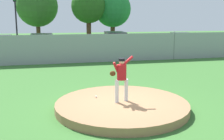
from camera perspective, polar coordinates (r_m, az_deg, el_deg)
name	(u,v)px	position (r m, az deg, el deg)	size (l,w,h in m)	color
ground_plane	(93,74)	(15.20, -3.92, -0.89)	(80.00, 80.00, 0.00)	#386B2D
asphalt_strip	(77,54)	(23.51, -7.32, 3.30)	(44.00, 7.00, 0.01)	#2B2B2D
pitchers_mound	(122,106)	(9.49, 2.07, -7.41)	(4.54, 4.54, 0.27)	#99704C
pitcher_youth	(121,75)	(9.24, 1.95, -1.08)	(0.82, 0.32, 1.58)	silver
baseball	(96,97)	(9.92, -3.31, -5.55)	(0.07, 0.07, 0.07)	white
chainlink_fence	(83,49)	(18.95, -5.94, 4.46)	(33.79, 0.07, 2.06)	gray
parked_car_white	(0,46)	(23.91, -22.23, 4.59)	(1.94, 4.61, 1.64)	silver
parked_car_slate	(42,45)	(22.95, -14.31, 4.97)	(1.96, 4.39, 1.77)	slate
parked_car_charcoal	(115,43)	(24.44, 0.65, 5.70)	(2.16, 4.80, 1.81)	#232328
parked_car_silver	(184,43)	(25.88, 14.67, 5.52)	(1.83, 4.34, 1.68)	#B7BABF
traffic_cone_orange	(67,50)	(24.60, -9.29, 4.19)	(0.40, 0.40, 0.55)	orange
traffic_light_near	(15,11)	(27.50, -19.43, 11.49)	(0.28, 0.46, 5.38)	black
tree_broad_left	(37,6)	(33.68, -15.28, 12.64)	(4.75, 4.75, 6.68)	#4C331E
tree_leaning_west	(88,6)	(30.80, -4.91, 13.06)	(3.76, 3.76, 6.15)	#4C331E
tree_bushy_near	(113,9)	(32.09, 0.15, 12.53)	(4.14, 4.14, 6.06)	#4C331E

